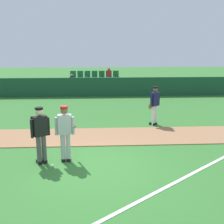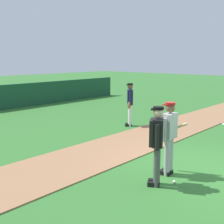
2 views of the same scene
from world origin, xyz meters
The scene contains 6 objects.
ground_plane centered at (0.00, 0.00, 0.00)m, with size 80.00×80.00×0.00m, color #33702D.
infield_dirt_path centered at (0.00, 2.80, 0.01)m, with size 28.00×2.21×0.03m, color #9E704C.
batter_grey_jersey centered at (-0.81, 0.43, 0.97)m, with size 0.71×0.77×1.76m.
umpire_home_plate centered at (-1.53, 0.32, 1.00)m, with size 0.54×0.45×1.76m.
runner_navy_jersey centered at (2.74, 4.37, 0.96)m, with size 0.59×0.48×1.76m.
baseball centered at (-1.18, 0.05, 0.04)m, with size 0.07×0.07×0.07m, color white.
Camera 2 is at (-6.93, -3.13, 2.78)m, focal length 48.81 mm.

